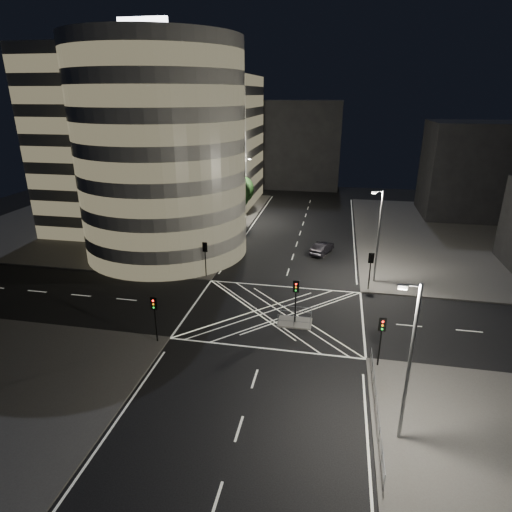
% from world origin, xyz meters
% --- Properties ---
extents(ground, '(120.00, 120.00, 0.00)m').
position_xyz_m(ground, '(0.00, 0.00, 0.00)').
color(ground, black).
rests_on(ground, ground).
extents(sidewalk_far_left, '(42.00, 42.00, 0.15)m').
position_xyz_m(sidewalk_far_left, '(-29.00, 27.00, 0.07)').
color(sidewalk_far_left, '#4A4745').
rests_on(sidewalk_far_left, ground).
extents(sidewalk_far_right, '(42.00, 42.00, 0.15)m').
position_xyz_m(sidewalk_far_right, '(29.00, 27.00, 0.07)').
color(sidewalk_far_right, '#4A4745').
rests_on(sidewalk_far_right, ground).
extents(central_island, '(3.00, 2.00, 0.15)m').
position_xyz_m(central_island, '(2.00, -1.50, 0.07)').
color(central_island, slate).
rests_on(central_island, ground).
extents(office_tower_curved, '(30.00, 29.00, 27.20)m').
position_xyz_m(office_tower_curved, '(-20.74, 18.74, 12.65)').
color(office_tower_curved, gray).
rests_on(office_tower_curved, sidewalk_far_left).
extents(office_block_rear, '(24.00, 16.00, 22.00)m').
position_xyz_m(office_block_rear, '(-22.00, 42.00, 11.15)').
color(office_block_rear, gray).
rests_on(office_block_rear, sidewalk_far_left).
extents(building_right_far, '(14.00, 12.00, 15.00)m').
position_xyz_m(building_right_far, '(26.00, 40.00, 7.65)').
color(building_right_far, black).
rests_on(building_right_far, sidewalk_far_right).
extents(building_far_end, '(18.00, 8.00, 18.00)m').
position_xyz_m(building_far_end, '(-4.00, 58.00, 9.00)').
color(building_far_end, black).
rests_on(building_far_end, ground).
extents(tree_a, '(4.80, 4.80, 7.11)m').
position_xyz_m(tree_a, '(-10.50, 9.00, 4.49)').
color(tree_a, black).
rests_on(tree_a, sidewalk_far_left).
extents(tree_b, '(4.82, 4.82, 7.27)m').
position_xyz_m(tree_b, '(-10.50, 15.00, 4.64)').
color(tree_b, black).
rests_on(tree_b, sidewalk_far_left).
extents(tree_c, '(3.98, 3.98, 6.90)m').
position_xyz_m(tree_c, '(-10.50, 21.00, 4.75)').
color(tree_c, black).
rests_on(tree_c, sidewalk_far_left).
extents(tree_d, '(5.06, 5.06, 7.95)m').
position_xyz_m(tree_d, '(-10.50, 27.00, 5.18)').
color(tree_d, black).
rests_on(tree_d, sidewalk_far_left).
extents(tree_e, '(3.92, 3.92, 6.53)m').
position_xyz_m(tree_e, '(-10.50, 33.00, 4.41)').
color(tree_e, black).
rests_on(tree_e, sidewalk_far_left).
extents(traffic_signal_fl, '(0.55, 0.22, 4.00)m').
position_xyz_m(traffic_signal_fl, '(-8.80, 6.80, 2.91)').
color(traffic_signal_fl, black).
rests_on(traffic_signal_fl, sidewalk_far_left).
extents(traffic_signal_nl, '(0.55, 0.22, 4.00)m').
position_xyz_m(traffic_signal_nl, '(-8.80, -6.80, 2.91)').
color(traffic_signal_nl, black).
rests_on(traffic_signal_nl, sidewalk_near_left).
extents(traffic_signal_fr, '(0.55, 0.22, 4.00)m').
position_xyz_m(traffic_signal_fr, '(8.80, 6.80, 2.91)').
color(traffic_signal_fr, black).
rests_on(traffic_signal_fr, sidewalk_far_right).
extents(traffic_signal_nr, '(0.55, 0.22, 4.00)m').
position_xyz_m(traffic_signal_nr, '(8.80, -6.80, 2.91)').
color(traffic_signal_nr, black).
rests_on(traffic_signal_nr, sidewalk_near_right).
extents(traffic_signal_island, '(0.55, 0.22, 4.00)m').
position_xyz_m(traffic_signal_island, '(2.00, -1.50, 2.91)').
color(traffic_signal_island, black).
rests_on(traffic_signal_island, central_island).
extents(street_lamp_left_near, '(1.25, 0.25, 10.00)m').
position_xyz_m(street_lamp_left_near, '(-9.44, 12.00, 5.54)').
color(street_lamp_left_near, slate).
rests_on(street_lamp_left_near, sidewalk_far_left).
extents(street_lamp_left_far, '(1.25, 0.25, 10.00)m').
position_xyz_m(street_lamp_left_far, '(-9.44, 30.00, 5.54)').
color(street_lamp_left_far, slate).
rests_on(street_lamp_left_far, sidewalk_far_left).
extents(street_lamp_right_far, '(1.25, 0.25, 10.00)m').
position_xyz_m(street_lamp_right_far, '(9.44, 9.00, 5.54)').
color(street_lamp_right_far, slate).
rests_on(street_lamp_right_far, sidewalk_far_right).
extents(street_lamp_right_near, '(1.25, 0.25, 10.00)m').
position_xyz_m(street_lamp_right_near, '(9.44, -14.00, 5.54)').
color(street_lamp_right_near, slate).
rests_on(street_lamp_right_near, sidewalk_near_right).
extents(railing_near_right, '(0.06, 11.70, 1.10)m').
position_xyz_m(railing_near_right, '(8.30, -12.15, 0.70)').
color(railing_near_right, slate).
rests_on(railing_near_right, sidewalk_near_right).
extents(railing_island_south, '(2.80, 0.06, 1.10)m').
position_xyz_m(railing_island_south, '(2.00, -2.40, 0.70)').
color(railing_island_south, slate).
rests_on(railing_island_south, central_island).
extents(railing_island_north, '(2.80, 0.06, 1.10)m').
position_xyz_m(railing_island_north, '(2.00, -0.60, 0.70)').
color(railing_island_north, slate).
rests_on(railing_island_north, central_island).
extents(sedan, '(3.04, 4.87, 1.52)m').
position_xyz_m(sedan, '(3.53, 16.99, 0.76)').
color(sedan, black).
rests_on(sedan, ground).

